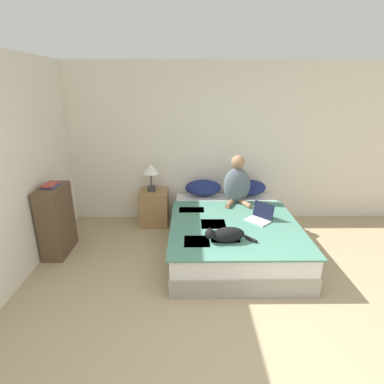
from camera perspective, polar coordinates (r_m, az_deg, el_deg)
ground_plane at (r=2.82m, az=11.55°, el=-31.26°), size 16.00×16.00×0.00m
wall_back at (r=4.96m, az=5.35°, el=9.02°), size 5.90×0.05×2.55m
wall_side at (r=3.94m, az=-30.73°, el=3.60°), size 0.05×4.09×2.55m
bed at (r=4.23m, az=7.62°, el=-7.93°), size 1.68×2.13×0.47m
pillow_near at (r=4.88m, az=2.14°, el=0.81°), size 0.59×0.28×0.27m
pillow_far at (r=4.97m, az=10.61°, el=0.82°), size 0.59×0.28×0.27m
person_sitting at (r=4.59m, az=8.57°, el=1.74°), size 0.41×0.40×0.74m
cat_tabby at (r=3.48m, az=6.52°, el=-8.07°), size 0.61×0.25×0.19m
laptop_open at (r=4.10m, az=12.74°, el=-4.68°), size 0.40×0.40×0.23m
nightstand at (r=4.97m, az=-7.19°, el=-2.93°), size 0.45×0.45×0.57m
table_lamp at (r=4.78m, az=-7.86°, el=3.99°), size 0.26×0.26×0.45m
bookshelf at (r=4.42m, az=-24.43°, el=-4.95°), size 0.27×0.58×0.95m
book_stack_top at (r=4.25m, az=-25.38°, el=1.17°), size 0.18×0.23×0.05m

